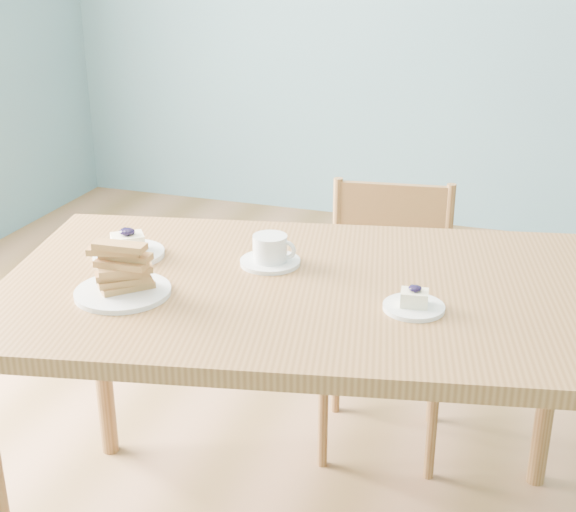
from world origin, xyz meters
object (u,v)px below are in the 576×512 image
Objects in this scene: dining_table at (308,313)px; coffee_cup at (271,252)px; cheesecake_plate_far at (128,249)px; dining_chair at (385,319)px; cheesecake_plate_near at (414,303)px; biscotti_plate at (122,276)px.

dining_table is 0.19m from coffee_cup.
dining_chair is at bearing 44.35° from cheesecake_plate_far.
coffee_cup is at bearing 159.58° from cheesecake_plate_near.
dining_chair and cheesecake_plate_near have the same top height.
dining_table is 8.79× the size of cheesecake_plate_far.
cheesecake_plate_near is 0.41m from coffee_cup.
cheesecake_plate_far is at bearing 115.63° from biscotti_plate.
coffee_cup is at bearing 46.63° from biscotti_plate.
dining_table is 0.28m from cheesecake_plate_near.
cheesecake_plate_far is (-0.75, 0.08, 0.00)m from cheesecake_plate_near.
dining_chair is 0.98m from biscotti_plate.
cheesecake_plate_far is 1.21× the size of coffee_cup.
dining_chair is at bearing 70.35° from dining_table.
coffee_cup is (-0.20, -0.49, 0.38)m from dining_chair.
dining_chair is 5.58× the size of coffee_cup.
dining_table is at bearing -33.87° from coffee_cup.
biscotti_plate reaches higher than coffee_cup.
cheesecake_plate_near is 0.90× the size of coffee_cup.
dining_chair is 4.62× the size of cheesecake_plate_far.
cheesecake_plate_far is 0.83× the size of biscotti_plate.
dining_chair is at bearing 67.16° from coffee_cup.
dining_chair is at bearing 106.02° from cheesecake_plate_near.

